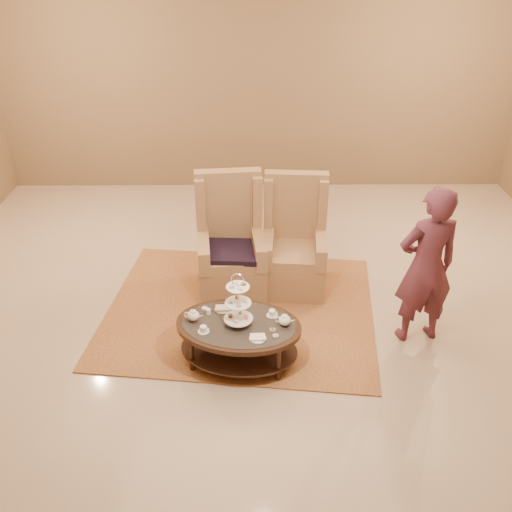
{
  "coord_description": "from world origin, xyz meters",
  "views": [
    {
      "loc": [
        -0.1,
        -4.8,
        3.73
      ],
      "look_at": [
        -0.07,
        0.2,
        0.83
      ],
      "focal_mm": 40.0,
      "sensor_mm": 36.0,
      "label": 1
    }
  ],
  "objects_px": {
    "tea_table": "(239,330)",
    "person": "(426,267)",
    "armchair_left": "(231,252)",
    "armchair_right": "(294,250)"
  },
  "relations": [
    {
      "from": "tea_table",
      "to": "person",
      "type": "height_order",
      "value": "person"
    },
    {
      "from": "tea_table",
      "to": "person",
      "type": "bearing_deg",
      "value": 21.56
    },
    {
      "from": "tea_table",
      "to": "person",
      "type": "distance_m",
      "value": 1.93
    },
    {
      "from": "tea_table",
      "to": "armchair_left",
      "type": "distance_m",
      "value": 1.35
    },
    {
      "from": "armchair_right",
      "to": "person",
      "type": "distance_m",
      "value": 1.64
    },
    {
      "from": "tea_table",
      "to": "armchair_left",
      "type": "relative_size",
      "value": 0.96
    },
    {
      "from": "armchair_left",
      "to": "person",
      "type": "xyz_separation_m",
      "value": [
        1.95,
        -0.96,
        0.38
      ]
    },
    {
      "from": "tea_table",
      "to": "armchair_right",
      "type": "bearing_deg",
      "value": 76.16
    },
    {
      "from": "armchair_right",
      "to": "person",
      "type": "xyz_separation_m",
      "value": [
        1.21,
        -1.03,
        0.4
      ]
    },
    {
      "from": "armchair_right",
      "to": "armchair_left",
      "type": "bearing_deg",
      "value": -170.11
    }
  ]
}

